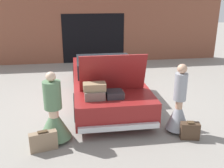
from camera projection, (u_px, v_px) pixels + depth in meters
name	position (u px, v px, depth m)	size (l,w,h in m)	color
ground_plane	(106.00, 98.00, 8.04)	(40.00, 40.00, 0.00)	gray
garage_wall_back	(93.00, 32.00, 11.87)	(12.00, 0.14, 2.80)	brown
car	(106.00, 81.00, 7.86)	(1.94, 4.80, 1.71)	maroon
person_left	(54.00, 117.00, 5.59)	(0.71, 0.71, 1.56)	beige
person_right	(179.00, 108.00, 5.94)	(0.53, 0.53, 1.62)	tan
suitcase_beside_left_person	(43.00, 141.00, 5.32)	(0.58, 0.28, 0.44)	#8C7259
suitcase_beside_right_person	(190.00, 131.00, 5.76)	(0.44, 0.26, 0.41)	#473323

